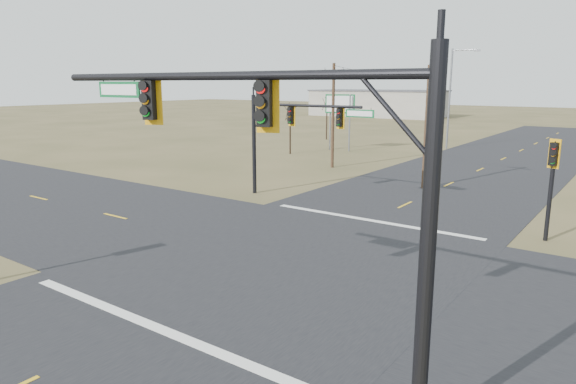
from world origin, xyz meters
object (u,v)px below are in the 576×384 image
object	(u,v)px
bare_tree_a	(290,111)
mast_arm_far	(293,125)
utility_pole_near	(426,125)
utility_pole_far	(333,114)
pedestal_signal_ne	(553,168)
streetlight_c	(452,93)
bare_tree_b	(327,103)
mast_arm_near	(283,149)
highway_sign	(340,111)

from	to	relation	value
bare_tree_a	mast_arm_far	bearing A→B (deg)	-54.13
utility_pole_near	utility_pole_far	distance (m)	10.82
mast_arm_far	pedestal_signal_ne	world-z (taller)	mast_arm_far
streetlight_c	utility_pole_near	bearing A→B (deg)	-83.19
utility_pole_far	streetlight_c	bearing A→B (deg)	78.12
pedestal_signal_ne	bare_tree_b	distance (m)	45.06
mast_arm_near	bare_tree_b	world-z (taller)	mast_arm_near
pedestal_signal_ne	highway_sign	bearing A→B (deg)	160.03
pedestal_signal_ne	utility_pole_far	distance (m)	23.12
bare_tree_b	bare_tree_a	bearing A→B (deg)	-73.33
highway_sign	utility_pole_near	bearing A→B (deg)	-62.41
utility_pole_near	utility_pole_far	xyz separation A→B (m)	(-9.97, 4.21, 0.22)
pedestal_signal_ne	utility_pole_near	world-z (taller)	utility_pole_near
highway_sign	mast_arm_far	bearing A→B (deg)	-85.36
mast_arm_near	bare_tree_a	size ratio (longest dim) A/B	2.08
utility_pole_near	streetlight_c	size ratio (longest dim) A/B	0.77
utility_pole_far	bare_tree_b	bearing A→B (deg)	122.78
streetlight_c	bare_tree_a	bearing A→B (deg)	-139.01
pedestal_signal_ne	utility_pole_far	world-z (taller)	utility_pole_far
mast_arm_near	bare_tree_a	bearing A→B (deg)	105.82
mast_arm_far	streetlight_c	bearing A→B (deg)	98.07
mast_arm_near	highway_sign	world-z (taller)	mast_arm_near
mast_arm_far	utility_pole_near	size ratio (longest dim) A/B	1.04
utility_pole_near	bare_tree_a	world-z (taller)	utility_pole_near
mast_arm_far	utility_pole_far	size ratio (longest dim) A/B	0.99
mast_arm_far	bare_tree_b	bearing A→B (deg)	125.30
mast_arm_near	mast_arm_far	size ratio (longest dim) A/B	1.32
mast_arm_far	pedestal_signal_ne	xyz separation A→B (m)	(14.85, -0.43, -1.28)
highway_sign	bare_tree_a	xyz separation A→B (m)	(-2.75, -5.48, 0.12)
streetlight_c	bare_tree_b	distance (m)	16.45
mast_arm_far	bare_tree_b	xyz separation A→B (m)	(-16.82, 31.60, 0.02)
mast_arm_near	streetlight_c	size ratio (longest dim) A/B	1.06
pedestal_signal_ne	highway_sign	distance (m)	33.93
mast_arm_near	bare_tree_a	world-z (taller)	mast_arm_near
mast_arm_near	utility_pole_far	xyz separation A→B (m)	(-16.09, 29.25, -1.14)
bare_tree_a	bare_tree_b	world-z (taller)	bare_tree_b
highway_sign	bare_tree_a	bearing A→B (deg)	-135.23
utility_pole_near	pedestal_signal_ne	bearing A→B (deg)	-42.60
utility_pole_near	mast_arm_far	bearing A→B (deg)	-124.43
pedestal_signal_ne	bare_tree_a	bearing A→B (deg)	170.39
utility_pole_near	bare_tree_a	size ratio (longest dim) A/B	1.51
streetlight_c	bare_tree_b	world-z (taller)	streetlight_c
utility_pole_near	highway_sign	distance (m)	21.30
mast_arm_far	streetlight_c	distance (m)	31.23
utility_pole_far	mast_arm_far	bearing A→B (deg)	-70.31
pedestal_signal_ne	bare_tree_a	size ratio (longest dim) A/B	0.86
pedestal_signal_ne	bare_tree_a	xyz separation A→B (m)	(-27.41, 17.81, 0.97)
bare_tree_b	mast_arm_near	bearing A→B (deg)	-59.57
highway_sign	bare_tree_b	size ratio (longest dim) A/B	1.02
pedestal_signal_ne	bare_tree_a	world-z (taller)	bare_tree_a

